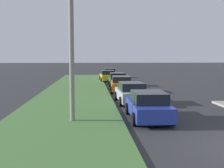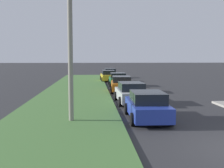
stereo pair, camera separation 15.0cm
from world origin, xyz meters
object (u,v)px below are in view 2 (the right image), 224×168
(streetlight, at_px, (77,33))
(parked_car_yellow, at_px, (108,76))
(parked_car_silver, at_px, (131,93))
(parked_car_green, at_px, (118,79))
(parked_car_white, at_px, (110,73))
(parked_car_orange, at_px, (121,84))
(parked_car_blue, at_px, (147,106))

(streetlight, bearing_deg, parked_car_yellow, -6.72)
(parked_car_silver, relative_size, parked_car_green, 1.01)
(parked_car_silver, bearing_deg, parked_car_white, -1.56)
(parked_car_silver, xyz_separation_m, parked_car_orange, (6.33, 0.04, 0.00))
(parked_car_blue, distance_m, parked_car_orange, 11.61)
(parked_car_silver, height_order, parked_car_yellow, same)
(parked_car_orange, distance_m, parked_car_white, 17.88)
(parked_car_silver, relative_size, parked_car_white, 1.00)
(parked_car_silver, distance_m, streetlight, 7.51)
(parked_car_silver, bearing_deg, parked_car_blue, 179.75)
(parked_car_silver, xyz_separation_m, streetlight, (-5.62, 3.38, 3.67))
(parked_car_blue, xyz_separation_m, parked_car_green, (17.05, 0.00, 0.00))
(parked_car_silver, height_order, parked_car_orange, same)
(parked_car_blue, height_order, parked_car_orange, same)
(parked_car_blue, bearing_deg, parked_car_silver, 1.93)
(parked_car_yellow, xyz_separation_m, streetlight, (-23.50, 2.77, 3.67))
(parked_car_white, bearing_deg, parked_car_yellow, 172.58)
(streetlight, bearing_deg, parked_car_orange, -15.65)
(parked_car_yellow, bearing_deg, parked_car_orange, -179.45)
(parked_car_blue, distance_m, parked_car_white, 29.49)
(parked_car_yellow, relative_size, streetlight, 0.58)
(parked_car_blue, distance_m, parked_car_green, 17.05)
(parked_car_white, bearing_deg, parked_car_green, 178.66)
(parked_car_white, height_order, streetlight, streetlight)
(parked_car_blue, xyz_separation_m, streetlight, (-0.34, 3.50, 3.67))
(parked_car_blue, height_order, parked_car_green, same)
(parked_car_green, distance_m, parked_car_yellow, 6.16)
(parked_car_blue, distance_m, parked_car_silver, 5.28)
(parked_car_silver, bearing_deg, parked_car_orange, -1.23)
(parked_car_green, height_order, parked_car_white, same)
(parked_car_green, distance_m, streetlight, 18.11)
(parked_car_blue, bearing_deg, parked_car_white, 0.86)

